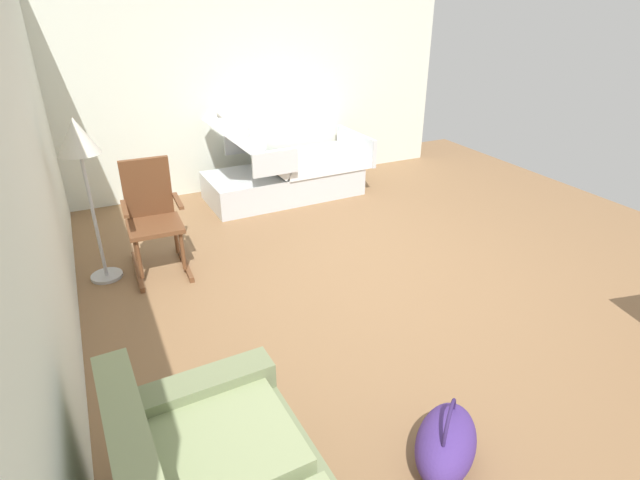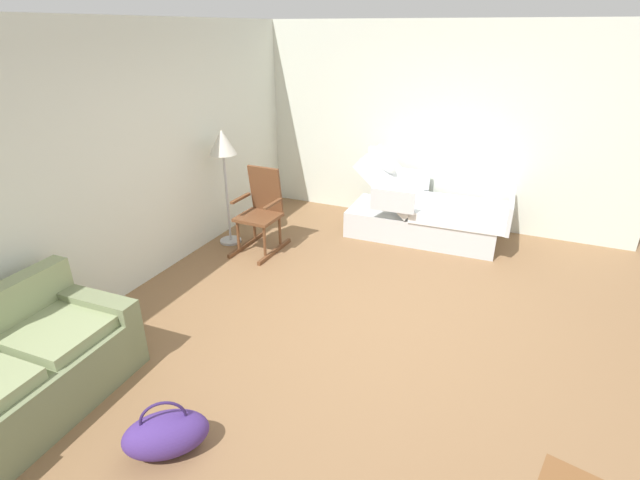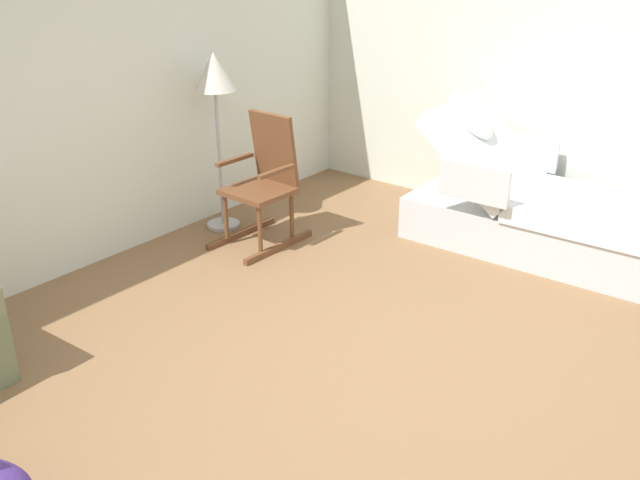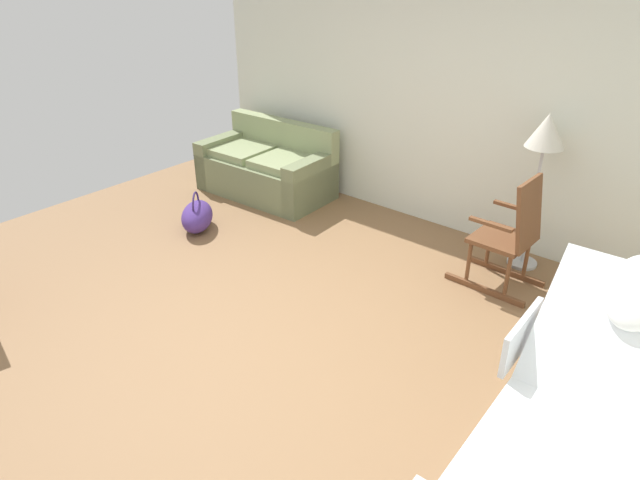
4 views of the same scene
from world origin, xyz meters
name	(u,v)px [view 1 (image 1 of 4)]	position (x,y,z in m)	size (l,w,h in m)	color
ground_plane	(378,279)	(0.00, 0.00, 0.00)	(7.38, 7.38, 0.00)	olive
back_wall	(27,181)	(0.00, 2.57, 1.35)	(6.10, 0.10, 2.70)	silver
side_wall	(261,81)	(3.00, 0.00, 1.35)	(0.10, 5.24, 2.70)	silver
hospital_bed	(284,172)	(2.33, -0.02, 0.32)	(1.06, 2.09, 1.21)	silver
rocking_chair	(153,218)	(1.13, 1.77, 0.50)	(0.77, 0.52, 1.05)	brown
floor_lamp	(79,148)	(1.12, 2.26, 1.23)	(0.34, 0.34, 1.48)	#B2B5BA
duffel_bag	(446,443)	(-1.88, 0.74, 0.15)	(0.61, 0.63, 0.43)	#472D7A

